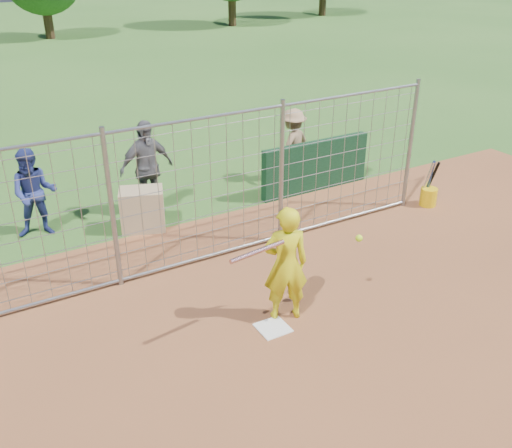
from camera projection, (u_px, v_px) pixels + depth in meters
ground at (266, 321)px, 8.24m from camera, size 100.00×100.00×0.00m
home_plate at (273, 328)px, 8.08m from camera, size 0.43×0.43×0.02m
dugout_wall at (315, 166)px, 12.29m from camera, size 2.60×0.20×1.10m
batter at (286, 264)px, 7.95m from camera, size 0.74×0.61×1.76m
bystander_a at (35, 193)px, 10.27m from camera, size 0.96×0.83×1.67m
bystander_b at (147, 168)px, 11.06m from camera, size 1.17×0.62×1.91m
bystander_c at (292, 145)px, 12.71m from camera, size 1.21×0.97×1.64m
equipment_bin at (142, 209)px, 10.68m from camera, size 0.94×0.80×0.80m
equipment_in_play at (284, 248)px, 7.52m from camera, size 2.13×0.19×0.31m
bucket_with_bats at (429, 194)px, 11.70m from camera, size 0.34×0.38×0.97m
backstop_fence at (203, 193)px, 9.22m from camera, size 9.08×0.08×2.60m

